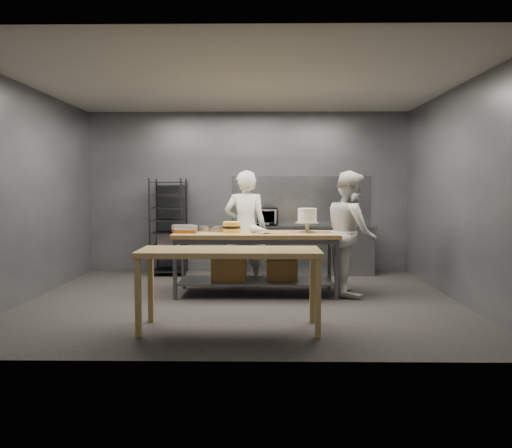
{
  "coord_description": "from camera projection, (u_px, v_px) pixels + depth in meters",
  "views": [
    {
      "loc": [
        0.28,
        -6.93,
        1.58
      ],
      "look_at": [
        0.18,
        0.35,
        1.05
      ],
      "focal_mm": 35.0,
      "sensor_mm": 36.0,
      "label": 1
    }
  ],
  "objects": [
    {
      "name": "layer_cake",
      "position": [
        232.0,
        227.0,
        7.35
      ],
      "size": [
        0.26,
        0.26,
        0.16
      ],
      "color": "#F7CA4E",
      "rests_on": "work_table"
    },
    {
      "name": "pastry_clamshells",
      "position": [
        184.0,
        229.0,
        7.36
      ],
      "size": [
        0.38,
        0.37,
        0.11
      ],
      "color": "#95551D",
      "rests_on": "work_table"
    },
    {
      "name": "piping_bag",
      "position": [
        260.0,
        229.0,
        7.18
      ],
      "size": [
        0.33,
        0.38,
        0.12
      ],
      "primitive_type": "cone",
      "rotation": [
        1.57,
        0.0,
        0.65
      ],
      "color": "white",
      "rests_on": "work_table"
    },
    {
      "name": "work_table",
      "position": [
        254.0,
        256.0,
        7.39
      ],
      "size": [
        2.4,
        0.9,
        0.92
      ],
      "color": "olive",
      "rests_on": "ground"
    },
    {
      "name": "microwave",
      "position": [
        263.0,
        217.0,
        9.13
      ],
      "size": [
        0.54,
        0.37,
        0.3
      ],
      "primitive_type": "imported",
      "color": "black",
      "rests_on": "back_counter"
    },
    {
      "name": "speed_rack",
      "position": [
        169.0,
        228.0,
        9.08
      ],
      "size": [
        0.6,
        0.65,
        1.75
      ],
      "color": "black",
      "rests_on": "ground"
    },
    {
      "name": "back_counter",
      "position": [
        302.0,
        249.0,
        9.16
      ],
      "size": [
        2.6,
        0.6,
        0.9
      ],
      "color": "slate",
      "rests_on": "ground"
    },
    {
      "name": "frosted_cake_stand",
      "position": [
        307.0,
        217.0,
        7.34
      ],
      "size": [
        0.34,
        0.34,
        0.36
      ],
      "color": "#BCB296",
      "rests_on": "work_table"
    },
    {
      "name": "near_counter",
      "position": [
        230.0,
        257.0,
        5.52
      ],
      "size": [
        2.0,
        0.7,
        0.9
      ],
      "color": "olive",
      "rests_on": "ground"
    },
    {
      "name": "chef_right",
      "position": [
        351.0,
        233.0,
        7.38
      ],
      "size": [
        0.73,
        0.92,
        1.83
      ],
      "primitive_type": "imported",
      "rotation": [
        0.0,
        0.0,
        1.62
      ],
      "color": "silver",
      "rests_on": "ground"
    },
    {
      "name": "offset_spatula",
      "position": [
        273.0,
        233.0,
        7.16
      ],
      "size": [
        0.36,
        0.02,
        0.02
      ],
      "color": "slate",
      "rests_on": "work_table"
    },
    {
      "name": "back_wall",
      "position": [
        248.0,
        192.0,
        9.42
      ],
      "size": [
        6.0,
        0.04,
        3.0
      ],
      "primitive_type": "cube",
      "color": "#4C4F54",
      "rests_on": "ground"
    },
    {
      "name": "cake_pans",
      "position": [
        206.0,
        229.0,
        7.58
      ],
      "size": [
        0.66,
        0.31,
        0.07
      ],
      "color": "gray",
      "rests_on": "work_table"
    },
    {
      "name": "splashback_panel",
      "position": [
        301.0,
        200.0,
        9.39
      ],
      "size": [
        2.6,
        0.02,
        0.9
      ],
      "primitive_type": "cube",
      "color": "slate",
      "rests_on": "back_counter"
    },
    {
      "name": "ground",
      "position": [
        243.0,
        300.0,
        7.03
      ],
      "size": [
        6.0,
        6.0,
        0.0
      ],
      "primitive_type": "plane",
      "color": "black",
      "rests_on": "ground"
    },
    {
      "name": "chef_behind",
      "position": [
        246.0,
        228.0,
        8.03
      ],
      "size": [
        0.69,
        0.46,
        1.86
      ],
      "primitive_type": "imported",
      "rotation": [
        0.0,
        0.0,
        3.12
      ],
      "color": "silver",
      "rests_on": "ground"
    }
  ]
}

